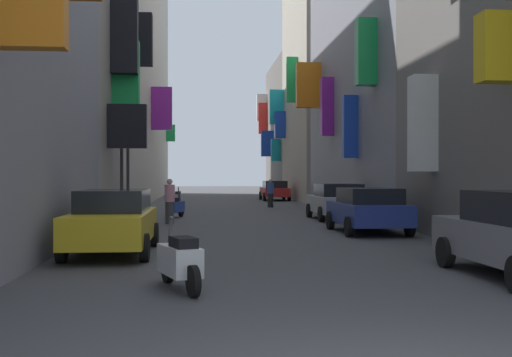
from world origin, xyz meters
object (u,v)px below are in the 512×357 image
at_px(parked_car_silver, 337,201).
at_px(traffic_light_far_corner, 122,146).
at_px(scooter_white, 180,261).
at_px(parked_car_blue, 368,209).
at_px(traffic_light_near_corner, 128,148).
at_px(scooter_silver, 178,198).
at_px(pedestrian_crossing, 271,193).
at_px(pedestrian_near_left, 170,201).
at_px(scooter_blue, 175,207).
at_px(parked_car_yellow, 113,220).
at_px(parked_car_red, 275,190).

relative_size(parked_car_silver, traffic_light_far_corner, 0.95).
bearing_deg(scooter_white, parked_car_blue, 59.37).
height_order(traffic_light_near_corner, traffic_light_far_corner, traffic_light_near_corner).
xyz_separation_m(scooter_silver, pedestrian_crossing, (5.24, -2.13, 0.33)).
bearing_deg(scooter_white, pedestrian_near_left, 93.36).
relative_size(scooter_white, pedestrian_crossing, 1.13).
bearing_deg(scooter_blue, pedestrian_crossing, 58.90).
bearing_deg(traffic_light_near_corner, parked_car_yellow, -85.38).
distance_m(traffic_light_near_corner, traffic_light_far_corner, 2.04).
bearing_deg(parked_car_blue, scooter_blue, 129.75).
distance_m(scooter_silver, traffic_light_far_corner, 14.28).
height_order(parked_car_yellow, scooter_white, parked_car_yellow).
distance_m(parked_car_yellow, pedestrian_crossing, 21.38).
distance_m(scooter_silver, pedestrian_near_left, 13.72).
bearing_deg(scooter_blue, traffic_light_far_corner, -117.13).
distance_m(scooter_white, traffic_light_near_corner, 15.90).
bearing_deg(traffic_light_near_corner, pedestrian_crossing, 55.15).
xyz_separation_m(pedestrian_crossing, traffic_light_near_corner, (-6.83, -9.81, 2.11)).
relative_size(parked_car_blue, scooter_silver, 2.22).
xyz_separation_m(parked_car_yellow, pedestrian_near_left, (0.87, 8.95, 0.06)).
relative_size(parked_car_yellow, pedestrian_near_left, 2.62).
relative_size(scooter_silver, pedestrian_crossing, 1.14).
bearing_deg(pedestrian_near_left, pedestrian_crossing, 66.26).
bearing_deg(parked_car_blue, parked_car_silver, 86.82).
relative_size(parked_car_red, traffic_light_near_corner, 1.02).
bearing_deg(traffic_light_far_corner, parked_car_blue, -26.55).
xyz_separation_m(parked_car_red, pedestrian_crossing, (-1.40, -9.87, 0.05)).
xyz_separation_m(traffic_light_near_corner, traffic_light_far_corner, (0.00, -2.04, -0.02)).
height_order(parked_car_silver, parked_car_yellow, parked_car_silver).
xyz_separation_m(parked_car_blue, pedestrian_near_left, (-6.38, 4.32, 0.09)).
height_order(pedestrian_near_left, traffic_light_far_corner, traffic_light_far_corner).
height_order(pedestrian_near_left, traffic_light_near_corner, traffic_light_near_corner).
relative_size(parked_car_silver, parked_car_yellow, 0.91).
xyz_separation_m(parked_car_red, scooter_blue, (-6.42, -18.19, -0.28)).
relative_size(scooter_blue, pedestrian_near_left, 1.12).
relative_size(parked_car_blue, pedestrian_crossing, 2.53).
relative_size(scooter_blue, scooter_silver, 1.03).
bearing_deg(scooter_silver, scooter_blue, -88.76).
bearing_deg(traffic_light_near_corner, scooter_white, -80.70).
height_order(parked_car_blue, traffic_light_near_corner, traffic_light_near_corner).
xyz_separation_m(scooter_silver, pedestrian_near_left, (0.15, -13.71, 0.37)).
bearing_deg(pedestrian_near_left, scooter_white, -86.64).
height_order(parked_car_silver, pedestrian_near_left, pedestrian_near_left).
bearing_deg(scooter_white, parked_car_silver, 68.90).
relative_size(parked_car_yellow, scooter_white, 2.43).
height_order(scooter_blue, traffic_light_far_corner, traffic_light_far_corner).
xyz_separation_m(scooter_silver, traffic_light_far_corner, (-1.58, -13.98, 2.42)).
bearing_deg(scooter_silver, parked_car_blue, -70.10).
bearing_deg(parked_car_blue, scooter_white, -120.63).
bearing_deg(traffic_light_near_corner, scooter_blue, 39.41).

